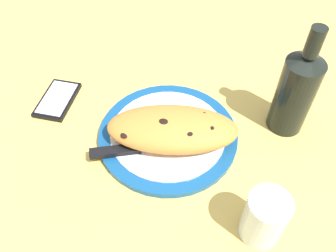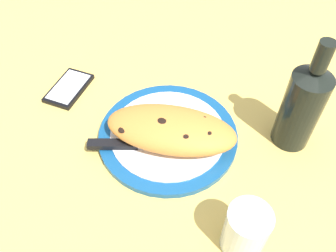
{
  "view_description": "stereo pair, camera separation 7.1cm",
  "coord_description": "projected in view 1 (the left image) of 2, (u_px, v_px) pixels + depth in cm",
  "views": [
    {
      "loc": [
        -3.92,
        45.65,
        58.08
      ],
      "look_at": [
        0.0,
        0.0,
        3.64
      ],
      "focal_mm": 37.93,
      "sensor_mm": 36.0,
      "label": 1
    },
    {
      "loc": [
        -10.94,
        44.5,
        58.08
      ],
      "look_at": [
        0.0,
        0.0,
        3.64
      ],
      "focal_mm": 37.93,
      "sensor_mm": 36.0,
      "label": 2
    }
  ],
  "objects": [
    {
      "name": "ground_plane",
      "position": [
        168.0,
        142.0,
        0.75
      ],
      "size": [
        150.0,
        150.0,
        3.0
      ],
      "primitive_type": "cube",
      "color": "#DBB756"
    },
    {
      "name": "plate",
      "position": [
        168.0,
        135.0,
        0.73
      ],
      "size": [
        28.66,
        28.66,
        1.64
      ],
      "color": "navy",
      "rests_on": "ground_plane"
    },
    {
      "name": "calzone",
      "position": [
        172.0,
        129.0,
        0.69
      ],
      "size": [
        26.23,
        12.87,
        5.87
      ],
      "color": "orange",
      "rests_on": "plate"
    },
    {
      "name": "fork",
      "position": [
        160.0,
        110.0,
        0.76
      ],
      "size": [
        15.87,
        2.37,
        0.4
      ],
      "color": "silver",
      "rests_on": "plate"
    },
    {
      "name": "knife",
      "position": [
        130.0,
        149.0,
        0.69
      ],
      "size": [
        22.32,
        7.02,
        1.2
      ],
      "color": "silver",
      "rests_on": "plate"
    },
    {
      "name": "smartphone",
      "position": [
        57.0,
        100.0,
        0.8
      ],
      "size": [
        8.49,
        12.57,
        1.16
      ],
      "color": "black",
      "rests_on": "ground_plane"
    },
    {
      "name": "water_glass",
      "position": [
        264.0,
        220.0,
        0.57
      ],
      "size": [
        6.96,
        6.96,
        10.07
      ],
      "color": "silver",
      "rests_on": "ground_plane"
    },
    {
      "name": "wine_bottle",
      "position": [
        296.0,
        91.0,
        0.69
      ],
      "size": [
        7.5,
        7.5,
        24.18
      ],
      "color": "black",
      "rests_on": "ground_plane"
    }
  ]
}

